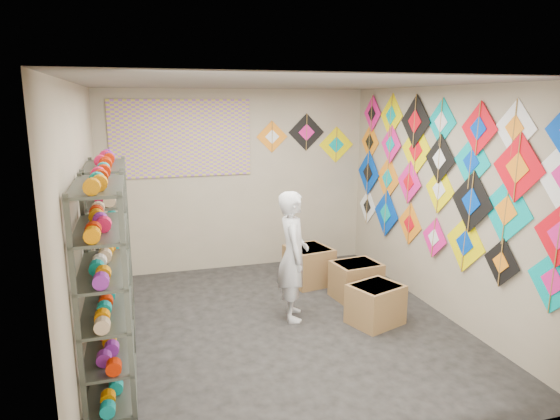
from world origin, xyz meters
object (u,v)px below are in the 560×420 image
object	(u,v)px
carton_c	(309,265)
carton_a	(375,304)
shopkeeper	(293,256)
carton_b	(356,280)
shelf_rack_back	(111,249)
shelf_rack_front	(106,292)

from	to	relation	value
carton_c	carton_a	bearing A→B (deg)	-89.53
shopkeeper	carton_b	world-z (taller)	shopkeeper
shelf_rack_back	carton_a	xyz separation A→B (m)	(2.87, -0.68, -0.72)
shelf_rack_front	carton_c	bearing A→B (deg)	38.91
carton_a	carton_b	bearing A→B (deg)	61.81
carton_a	carton_b	size ratio (longest dim) A/B	0.96
shopkeeper	carton_b	size ratio (longest dim) A/B	2.64
carton_b	shelf_rack_front	bearing A→B (deg)	-161.70
carton_b	carton_c	size ratio (longest dim) A/B	0.97
shelf_rack_back	carton_c	world-z (taller)	shelf_rack_back
shelf_rack_front	shopkeeper	bearing A→B (deg)	27.81
shelf_rack_front	carton_a	world-z (taller)	shelf_rack_front
carton_a	carton_c	xyz separation A→B (m)	(-0.29, 1.46, 0.03)
carton_a	carton_b	xyz separation A→B (m)	(0.12, 0.78, 0.00)
shelf_rack_back	shopkeeper	world-z (taller)	shelf_rack_back
shopkeeper	carton_b	xyz separation A→B (m)	(0.98, 0.34, -0.53)
shopkeeper	carton_b	distance (m)	1.16
shelf_rack_back	carton_b	world-z (taller)	shelf_rack_back
carton_a	shelf_rack_back	bearing A→B (deg)	147.15
carton_a	carton_b	distance (m)	0.78
shelf_rack_back	carton_c	xyz separation A→B (m)	(2.58, 0.78, -0.69)
shelf_rack_front	carton_a	size ratio (longest dim) A/B	3.40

